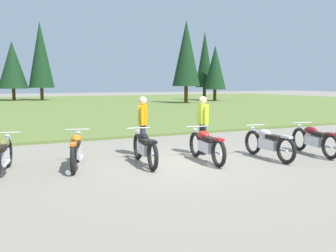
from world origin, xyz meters
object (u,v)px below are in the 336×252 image
(motorcycle_orange, at_px, (76,150))
(rider_in_hivis_vest, at_px, (143,122))
(motorcycle_black, at_px, (145,147))
(motorcycle_red, at_px, (206,145))
(motorcycle_olive, at_px, (3,154))
(rider_with_back_turned, at_px, (203,122))
(motorcycle_maroon, at_px, (314,139))
(motorcycle_silver, at_px, (268,143))

(motorcycle_orange, xyz_separation_m, rider_in_hivis_vest, (2.03, 0.72, 0.51))
(motorcycle_black, xyz_separation_m, motorcycle_red, (1.58, -0.36, 0.00))
(motorcycle_olive, bearing_deg, rider_with_back_turned, 0.66)
(motorcycle_olive, bearing_deg, motorcycle_orange, -3.28)
(motorcycle_red, bearing_deg, motorcycle_maroon, -8.38)
(motorcycle_black, bearing_deg, rider_with_back_turned, 15.53)
(motorcycle_black, distance_m, motorcycle_red, 1.62)
(motorcycle_orange, bearing_deg, motorcycle_maroon, -10.91)
(motorcycle_orange, distance_m, rider_with_back_turned, 3.69)
(motorcycle_maroon, bearing_deg, rider_with_back_turned, 153.76)
(motorcycle_red, relative_size, motorcycle_maroon, 1.01)
(motorcycle_orange, xyz_separation_m, motorcycle_red, (3.21, -0.77, 0.00))
(motorcycle_black, bearing_deg, motorcycle_red, -12.87)
(motorcycle_silver, xyz_separation_m, rider_with_back_turned, (-1.28, 1.32, 0.51))
(motorcycle_maroon, relative_size, rider_with_back_turned, 1.25)
(motorcycle_olive, bearing_deg, motorcycle_black, -8.72)
(motorcycle_maroon, xyz_separation_m, rider_with_back_turned, (-2.86, 1.41, 0.51))
(motorcycle_red, bearing_deg, motorcycle_olive, 169.91)
(motorcycle_orange, distance_m, motorcycle_silver, 5.07)
(motorcycle_red, xyz_separation_m, motorcycle_silver, (1.72, -0.39, 0.00))
(motorcycle_black, xyz_separation_m, rider_with_back_turned, (2.02, 0.56, 0.51))
(motorcycle_maroon, bearing_deg, motorcycle_silver, 176.61)
(motorcycle_orange, xyz_separation_m, motorcycle_black, (1.63, -0.41, 0.00))
(motorcycle_orange, distance_m, rider_in_hivis_vest, 2.22)
(motorcycle_black, relative_size, motorcycle_maroon, 1.01)
(motorcycle_maroon, height_order, rider_in_hivis_vest, rider_in_hivis_vest)
(motorcycle_red, distance_m, motorcycle_silver, 1.77)
(motorcycle_olive, xyz_separation_m, motorcycle_silver, (6.57, -1.25, 0.00))
(motorcycle_black, bearing_deg, rider_in_hivis_vest, 70.24)
(motorcycle_olive, xyz_separation_m, rider_in_hivis_vest, (3.67, 0.63, 0.51))
(rider_with_back_turned, bearing_deg, motorcycle_black, -164.47)
(rider_with_back_turned, bearing_deg, motorcycle_silver, -45.75)
(motorcycle_black, relative_size, motorcycle_red, 1.00)
(motorcycle_olive, xyz_separation_m, motorcycle_maroon, (8.14, -1.35, 0.00))
(motorcycle_olive, xyz_separation_m, rider_with_back_turned, (5.28, 0.06, 0.51))
(motorcycle_orange, bearing_deg, motorcycle_silver, -13.25)
(motorcycle_red, height_order, rider_in_hivis_vest, rider_in_hivis_vest)
(motorcycle_olive, relative_size, rider_with_back_turned, 1.24)
(motorcycle_maroon, bearing_deg, motorcycle_olive, 170.60)
(motorcycle_orange, relative_size, motorcycle_maroon, 0.98)
(motorcycle_black, distance_m, rider_with_back_turned, 2.16)
(motorcycle_silver, xyz_separation_m, rider_in_hivis_vest, (-2.90, 1.88, 0.51))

